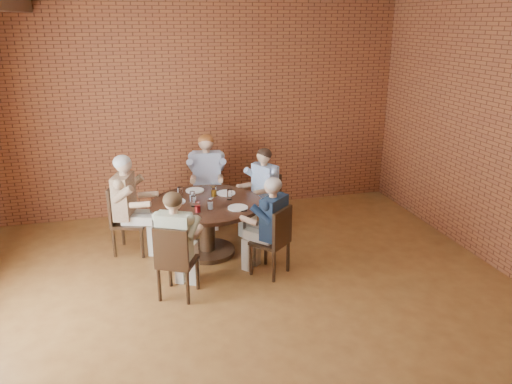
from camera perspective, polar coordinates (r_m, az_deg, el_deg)
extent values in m
plane|color=brown|center=(5.52, 0.64, -14.46)|extent=(7.00, 7.00, 0.00)
plane|color=brown|center=(8.13, -6.01, 9.49)|extent=(7.00, 0.00, 7.00)
cylinder|color=black|center=(6.96, -5.52, -6.71)|extent=(0.74, 0.74, 0.06)
cylinder|color=black|center=(6.82, -5.60, -4.29)|extent=(0.21, 0.21, 0.64)
cylinder|color=black|center=(6.68, -5.71, -1.34)|extent=(1.49, 1.49, 0.05)
cube|color=black|center=(7.41, 0.69, -1.57)|extent=(0.55, 0.55, 0.04)
cube|color=black|center=(7.45, 1.72, 0.59)|extent=(0.23, 0.38, 0.47)
cylinder|color=black|center=(7.50, -1.20, -3.15)|extent=(0.04, 0.04, 0.41)
cylinder|color=black|center=(7.27, 0.64, -3.92)|extent=(0.04, 0.04, 0.41)
cylinder|color=black|center=(7.72, 0.72, -2.48)|extent=(0.04, 0.04, 0.41)
cylinder|color=black|center=(7.50, 2.56, -3.20)|extent=(0.04, 0.04, 0.41)
cube|color=black|center=(7.86, -5.55, -0.43)|extent=(0.53, 0.53, 0.04)
cube|color=black|center=(7.97, -5.60, 1.97)|extent=(0.46, 0.12, 0.52)
cylinder|color=black|center=(7.76, -6.97, -2.53)|extent=(0.04, 0.04, 0.41)
cylinder|color=black|center=(7.75, -4.04, -2.45)|extent=(0.04, 0.04, 0.41)
cylinder|color=black|center=(8.13, -6.88, -1.49)|extent=(0.04, 0.04, 0.41)
cylinder|color=black|center=(8.12, -4.09, -1.42)|extent=(0.04, 0.04, 0.41)
cube|color=black|center=(7.03, -14.11, -3.39)|extent=(0.56, 0.56, 0.04)
cube|color=black|center=(6.99, -15.87, -1.25)|extent=(0.18, 0.44, 0.51)
cylinder|color=black|center=(6.89, -12.88, -5.79)|extent=(0.04, 0.04, 0.41)
cylinder|color=black|center=(7.23, -12.06, -4.51)|extent=(0.04, 0.04, 0.41)
cylinder|color=black|center=(7.01, -15.92, -5.63)|extent=(0.04, 0.04, 0.41)
cylinder|color=black|center=(7.34, -14.97, -4.38)|extent=(0.04, 0.04, 0.41)
cube|color=black|center=(5.83, -8.95, -7.87)|extent=(0.54, 0.54, 0.04)
cube|color=black|center=(5.57, -9.73, -6.40)|extent=(0.38, 0.22, 0.46)
cylinder|color=black|center=(6.02, -6.72, -9.25)|extent=(0.04, 0.04, 0.41)
cylinder|color=black|center=(6.13, -9.79, -8.86)|extent=(0.04, 0.04, 0.41)
cylinder|color=black|center=(5.74, -7.81, -10.82)|extent=(0.04, 0.04, 0.41)
cylinder|color=black|center=(5.86, -11.01, -10.37)|extent=(0.04, 0.04, 0.41)
cube|color=black|center=(6.24, 1.58, -5.72)|extent=(0.56, 0.56, 0.04)
cube|color=black|center=(6.06, 3.03, -3.99)|extent=(0.33, 0.29, 0.45)
cylinder|color=black|center=(6.55, 1.12, -6.64)|extent=(0.04, 0.04, 0.41)
cylinder|color=black|center=(6.30, -0.57, -7.75)|extent=(0.04, 0.04, 0.41)
cylinder|color=black|center=(6.39, 3.67, -7.37)|extent=(0.04, 0.04, 0.41)
cylinder|color=black|center=(6.14, 2.05, -8.54)|extent=(0.04, 0.04, 0.41)
cylinder|color=white|center=(6.97, -3.45, -0.11)|extent=(0.26, 0.26, 0.01)
cylinder|color=white|center=(7.12, -7.00, 0.18)|extent=(0.26, 0.26, 0.01)
cylinder|color=white|center=(6.72, -9.16, -1.09)|extent=(0.26, 0.26, 0.01)
cylinder|color=white|center=(6.43, -2.09, -1.80)|extent=(0.26, 0.26, 0.01)
cylinder|color=white|center=(6.72, -3.04, -0.28)|extent=(0.07, 0.07, 0.14)
cylinder|color=white|center=(6.85, -4.84, 0.06)|extent=(0.07, 0.07, 0.14)
cylinder|color=white|center=(6.88, -8.69, -0.01)|extent=(0.07, 0.07, 0.14)
cylinder|color=white|center=(6.69, -7.28, -0.52)|extent=(0.07, 0.07, 0.14)
cylinder|color=white|center=(6.52, -7.16, -1.05)|extent=(0.07, 0.07, 0.14)
cylinder|color=white|center=(6.31, -6.70, -1.73)|extent=(0.07, 0.07, 0.14)
cylinder|color=white|center=(6.41, -5.25, -1.35)|extent=(0.07, 0.07, 0.14)
cube|color=black|center=(6.38, -1.40, -1.98)|extent=(0.11, 0.17, 0.01)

